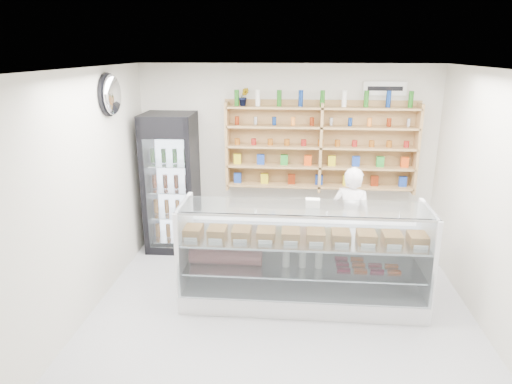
{
  "coord_description": "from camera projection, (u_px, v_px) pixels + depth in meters",
  "views": [
    {
      "loc": [
        0.11,
        -4.41,
        2.99
      ],
      "look_at": [
        -0.34,
        0.9,
        1.32
      ],
      "focal_mm": 32.0,
      "sensor_mm": 36.0,
      "label": 1
    }
  ],
  "objects": [
    {
      "name": "room",
      "position": [
        282.0,
        212.0,
        4.67
      ],
      "size": [
        5.0,
        5.0,
        5.0
      ],
      "color": "#9C9CA0",
      "rests_on": "ground"
    },
    {
      "name": "display_counter",
      "position": [
        302.0,
        276.0,
        5.56
      ],
      "size": [
        2.91,
        0.87,
        1.27
      ],
      "color": "white",
      "rests_on": "floor"
    },
    {
      "name": "shop_worker",
      "position": [
        351.0,
        220.0,
        6.26
      ],
      "size": [
        0.65,
        0.55,
        1.5
      ],
      "primitive_type": "imported",
      "rotation": [
        0.0,
        0.0,
        2.72
      ],
      "color": "white",
      "rests_on": "floor"
    },
    {
      "name": "drinks_cooler",
      "position": [
        172.0,
        182.0,
        6.95
      ],
      "size": [
        0.77,
        0.75,
        2.1
      ],
      "rotation": [
        0.0,
        0.0,
        0.02
      ],
      "color": "black",
      "rests_on": "floor"
    },
    {
      "name": "wall_shelving",
      "position": [
        320.0,
        147.0,
        6.8
      ],
      "size": [
        2.84,
        0.28,
        1.33
      ],
      "color": "tan",
      "rests_on": "back_wall"
    },
    {
      "name": "potted_plant",
      "position": [
        244.0,
        97.0,
        6.67
      ],
      "size": [
        0.16,
        0.14,
        0.27
      ],
      "primitive_type": "imported",
      "rotation": [
        0.0,
        0.0,
        0.17
      ],
      "color": "#1E6626",
      "rests_on": "wall_shelving"
    },
    {
      "name": "security_mirror",
      "position": [
        112.0,
        95.0,
        5.68
      ],
      "size": [
        0.15,
        0.5,
        0.5
      ],
      "primitive_type": "ellipsoid",
      "color": "silver",
      "rests_on": "left_wall"
    },
    {
      "name": "wall_sign",
      "position": [
        385.0,
        88.0,
        6.6
      ],
      "size": [
        0.62,
        0.03,
        0.2
      ],
      "primitive_type": "cube",
      "color": "white",
      "rests_on": "back_wall"
    }
  ]
}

